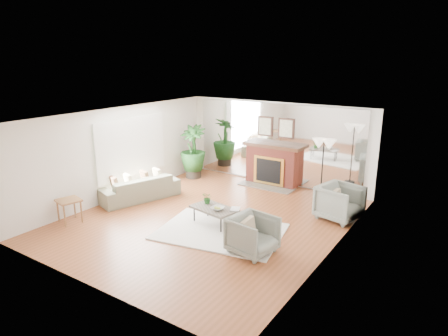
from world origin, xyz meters
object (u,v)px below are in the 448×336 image
Objects in this scene: potted_ficus at (193,150)px; side_table at (69,203)px; sofa at (139,188)px; armchair_back at (340,202)px; armchair_front at (253,235)px; floor_lamp at (324,150)px; coffee_table at (214,209)px; fireplace at (272,164)px.

side_table is at bearing -92.59° from potted_ficus.
armchair_back reaches higher than sofa.
potted_ficus is at bearing 59.02° from armchair_front.
armchair_back is at bearing -33.09° from floor_lamp.
potted_ficus is (-5.05, 0.80, 0.49)m from armchair_back.
side_table is at bearing -138.32° from floor_lamp.
coffee_table is at bearing 31.09° from side_table.
coffee_table is (0.27, -3.47, -0.27)m from fireplace.
armchair_front is 5.42m from potted_ficus.
sofa is at bearing -90.09° from potted_ficus.
side_table is at bearing 112.33° from armchair_front.
fireplace is at bearing 63.12° from side_table.
fireplace is 3.38× the size of side_table.
fireplace is at bearing 160.27° from sofa.
sofa is 2.59× the size of armchair_front.
potted_ficus is 4.48m from floor_lamp.
sofa is 1.19× the size of floor_lamp.
potted_ficus is at bearing 134.82° from coffee_table.
floor_lamp is at bearing 41.68° from side_table.
floor_lamp is (4.42, 2.04, 1.24)m from sofa.
sofa is 2.50m from potted_ficus.
floor_lamp is (4.42, -0.39, 0.65)m from potted_ficus.
floor_lamp reaches higher than coffee_table.
sofa is at bearing -155.21° from floor_lamp.
side_table is at bearing -116.88° from fireplace.
fireplace is 2.56m from potted_ficus.
armchair_front is 0.49× the size of potted_ficus.
sofa is at bearing 84.49° from side_table.
coffee_table is 3.90m from potted_ficus.
armchair_back is 2.79m from armchair_front.
floor_lamp reaches higher than armchair_back.
armchair_back is 1.36m from floor_lamp.
armchair_front is at bearing 13.64° from side_table.
side_table is at bearing 12.57° from sofa.
sofa is 5.31m from armchair_back.
armchair_front is 0.46× the size of floor_lamp.
armchair_front is (1.71, -4.17, -0.27)m from fireplace.
armchair_back is (2.60, -1.53, -0.23)m from fireplace.
side_table is at bearing 138.66° from armchair_back.
side_table is at bearing -148.91° from coffee_table.
sofa reaches higher than coffee_table.
coffee_table is 3.13m from floor_lamp.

